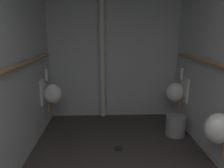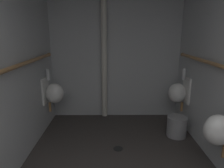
{
  "view_description": "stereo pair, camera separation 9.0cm",
  "coord_description": "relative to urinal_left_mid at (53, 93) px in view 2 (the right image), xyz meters",
  "views": [
    {
      "loc": [
        -0.18,
        -0.06,
        1.63
      ],
      "look_at": [
        -0.07,
        2.66,
        0.94
      ],
      "focal_mm": 32.54,
      "sensor_mm": 36.0,
      "label": 1
    },
    {
      "loc": [
        -0.09,
        -0.06,
        1.63
      ],
      "look_at": [
        -0.07,
        2.66,
        0.94
      ],
      "focal_mm": 32.54,
      "sensor_mm": 36.0,
      "label": 2
    }
  ],
  "objects": [
    {
      "name": "floor_drain",
      "position": [
        1.09,
        -0.72,
        -0.63
      ],
      "size": [
        0.14,
        0.14,
        0.01
      ],
      "primitive_type": "cylinder",
      "color": "black",
      "rests_on": "ground"
    },
    {
      "name": "standpipe_back_wall",
      "position": [
        0.86,
        0.44,
        0.71
      ],
      "size": [
        0.1,
        0.1,
        2.64
      ],
      "primitive_type": "cylinder",
      "color": "beige",
      "rests_on": "ground"
    },
    {
      "name": "supply_pipe_left",
      "position": [
        -0.09,
        -1.36,
        0.62
      ],
      "size": [
        0.06,
        3.18,
        0.06
      ],
      "color": "#9E7042"
    },
    {
      "name": "urinal_left_mid",
      "position": [
        0.0,
        0.0,
        0.0
      ],
      "size": [
        0.32,
        0.3,
        0.76
      ],
      "color": "white"
    },
    {
      "name": "urinal_right_far",
      "position": [
        2.14,
        0.0,
        0.0
      ],
      "size": [
        0.32,
        0.3,
        0.76
      ],
      "color": "white"
    },
    {
      "name": "waste_bin",
      "position": [
        2.04,
        -0.33,
        -0.47
      ],
      "size": [
        0.31,
        0.31,
        0.33
      ],
      "primitive_type": "cylinder",
      "color": "gray",
      "rests_on": "ground"
    },
    {
      "name": "urinal_right_mid",
      "position": [
        2.14,
        -1.36,
        0.0
      ],
      "size": [
        0.32,
        0.3,
        0.76
      ],
      "color": "white"
    },
    {
      "name": "wall_back",
      "position": [
        1.07,
        0.55,
        0.71
      ],
      "size": [
        2.56,
        0.06,
        2.69
      ],
      "primitive_type": "cube",
      "color": "#B5B8BA",
      "rests_on": "ground"
    }
  ]
}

